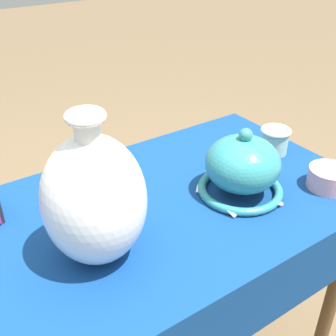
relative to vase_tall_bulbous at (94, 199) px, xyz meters
name	(u,v)px	position (x,y,z in m)	size (l,w,h in m)	color
display_table	(130,245)	(0.11, 0.07, -0.22)	(1.28, 0.64, 0.75)	brown
vase_tall_bulbous	(94,199)	(0.00, 0.00, 0.00)	(0.21, 0.21, 0.33)	white
vase_dome_bell	(242,168)	(0.41, 0.00, -0.07)	(0.23, 0.23, 0.19)	teal
cup_wide_celadon	(275,140)	(0.65, 0.11, -0.10)	(0.09, 0.09, 0.08)	#A8CCB7
pot_squat_rose	(329,178)	(0.62, -0.11, -0.12)	(0.11, 0.11, 0.06)	#D19399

